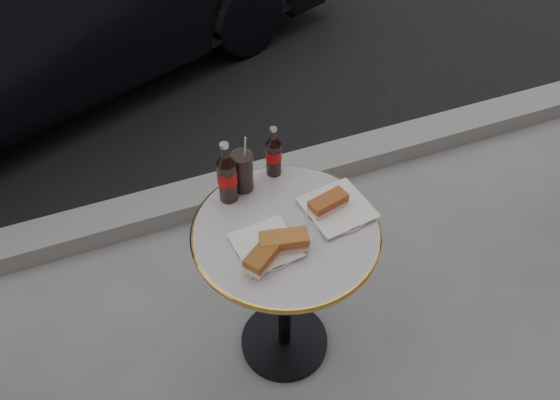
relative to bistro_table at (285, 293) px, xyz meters
name	(u,v)px	position (x,y,z in m)	size (l,w,h in m)	color
ground	(284,342)	(0.00, 0.00, -0.37)	(80.00, 80.00, 0.00)	gray
curb	(220,193)	(0.00, 0.90, -0.32)	(40.00, 0.20, 0.12)	gray
bistro_table	(285,293)	(0.00, 0.00, 0.00)	(0.62, 0.62, 0.73)	#BAB2C4
plate_left	(266,246)	(-0.09, -0.05, 0.37)	(0.20, 0.20, 0.01)	white
plate_right	(337,209)	(0.19, 0.01, 0.37)	(0.22, 0.22, 0.01)	silver
sandwich_left_a	(265,255)	(-0.11, -0.10, 0.40)	(0.15, 0.07, 0.05)	brown
sandwich_left_b	(284,242)	(-0.04, -0.08, 0.40)	(0.15, 0.07, 0.05)	#AC682B
sandwich_right	(328,204)	(0.16, 0.02, 0.40)	(0.13, 0.06, 0.05)	#9E5228
cola_bottle_left	(227,172)	(-0.13, 0.20, 0.49)	(0.07, 0.07, 0.24)	black
cola_bottle_right	(274,151)	(0.06, 0.26, 0.47)	(0.06, 0.06, 0.20)	black
cola_glass	(243,171)	(-0.06, 0.23, 0.44)	(0.08, 0.08, 0.15)	black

